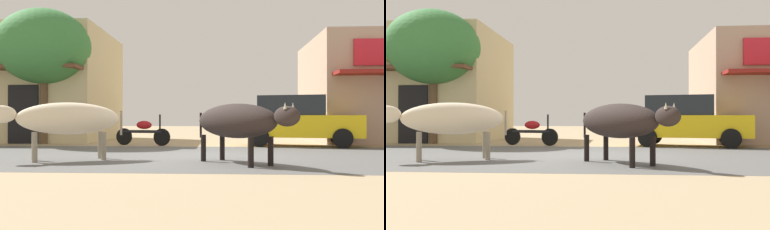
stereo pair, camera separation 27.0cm
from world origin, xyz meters
The scene contains 8 objects.
ground centered at (0.00, 0.00, 0.00)m, with size 80.00×80.00×0.00m, color tan.
asphalt_road centered at (0.00, 0.00, 0.00)m, with size 72.00×6.70×0.00m, color #595958.
storefront_left_cafe centered at (-7.85, 7.32, 2.24)m, with size 7.02×6.41×4.47m.
roadside_tree centered at (-5.91, 4.54, 3.45)m, with size 3.32×3.32×4.79m.
parked_hatchback_car centered at (2.90, 3.93, 0.84)m, with size 4.07×2.36×1.64m.
parked_motorcycle centered at (-2.20, 3.89, 0.46)m, with size 1.91×0.60×1.03m.
cow_near_brown centered at (-2.95, -1.32, 0.89)m, with size 2.62×1.55×1.24m.
cow_far_dark centered at (0.70, -1.75, 0.84)m, with size 2.13×2.45×1.20m.
Camera 2 is at (0.63, -10.27, 0.90)m, focal length 40.11 mm.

